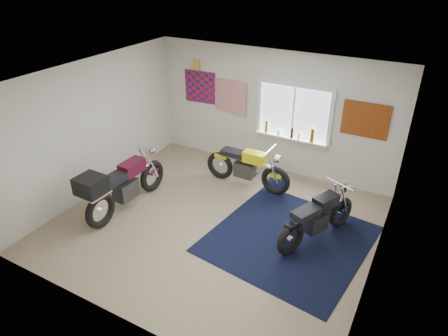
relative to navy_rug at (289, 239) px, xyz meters
The scene contains 10 objects.
ground 1.38m from the navy_rug, behind, with size 5.50×5.50×0.00m, color #9E896B.
room_shell 2.14m from the navy_rug, behind, with size 5.50×5.50×5.50m.
navy_rug is the anchor object (origin of this frame).
window_assembly 2.77m from the navy_rug, 110.90° to the left, with size 1.66×0.17×1.26m.
oil_bottles 2.54m from the navy_rug, 110.13° to the left, with size 1.12×0.09×0.30m.
flag_display 4.51m from the navy_rug, 145.24° to the left, with size 1.60×0.10×1.17m.
triumph_poster 2.80m from the navy_rug, 75.37° to the left, with size 0.90×0.03×0.70m, color #A54C14.
yellow_triumph 1.99m from the navy_rug, 138.61° to the left, with size 1.95×0.58×0.98m.
black_chrome_bike 0.61m from the navy_rug, 31.87° to the left, with size 0.89×1.74×0.95m.
maroon_tourer 3.25m from the navy_rug, 166.91° to the right, with size 0.64×2.13×1.08m.
Camera 1 is at (3.03, -5.17, 4.42)m, focal length 32.00 mm.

